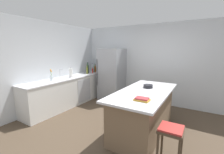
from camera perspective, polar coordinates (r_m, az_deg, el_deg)
ground_plane at (r=3.61m, az=1.49°, el=-19.28°), size 7.20×7.20×0.00m
wall_rear at (r=5.23m, az=13.93°, el=4.76°), size 6.00×0.10×2.60m
wall_left at (r=4.86m, az=-24.41°, el=3.73°), size 0.10×6.00×2.60m
counter_run_left at (r=5.10m, az=-15.90°, el=-5.15°), size 0.65×3.05×0.91m
kitchen_island at (r=3.43m, az=11.98°, el=-12.48°), size 0.97×2.11×0.92m
refrigerator at (r=5.40m, az=-0.08°, el=1.02°), size 0.81×0.78×1.81m
bar_stool at (r=2.62m, az=21.35°, el=-19.49°), size 0.36×0.36×0.62m
sink_faucet at (r=4.83m, az=-19.01°, el=1.26°), size 0.15×0.05×0.30m
flower_vase at (r=4.63m, az=-21.98°, el=0.03°), size 0.08×0.08×0.32m
paper_towel_roll at (r=5.00m, az=-15.31°, el=1.48°), size 0.14×0.14×0.31m
gin_bottle at (r=6.04m, az=-6.64°, el=3.15°), size 0.07×0.07×0.32m
whiskey_bottle at (r=5.90m, az=-6.35°, el=2.99°), size 0.08×0.08×0.30m
soda_bottle at (r=5.87m, az=-7.45°, el=3.05°), size 0.07×0.07×0.35m
hot_sauce_bottle at (r=5.73m, az=-7.34°, el=2.34°), size 0.05×0.05×0.20m
wine_bottle at (r=5.77m, az=-9.19°, el=3.16°), size 0.07×0.07×0.40m
syrup_bottle at (r=5.66m, az=-9.43°, el=2.54°), size 0.07×0.07×0.29m
olive_oil_bottle at (r=5.55m, az=-9.45°, el=2.48°), size 0.06×0.06×0.33m
cookbook_stack at (r=2.66m, az=11.29°, el=-8.25°), size 0.25×0.17×0.05m
mixing_bowl at (r=3.56m, az=13.50°, el=-3.41°), size 0.21×0.21×0.07m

